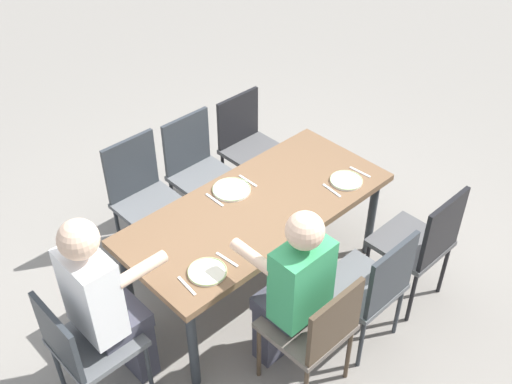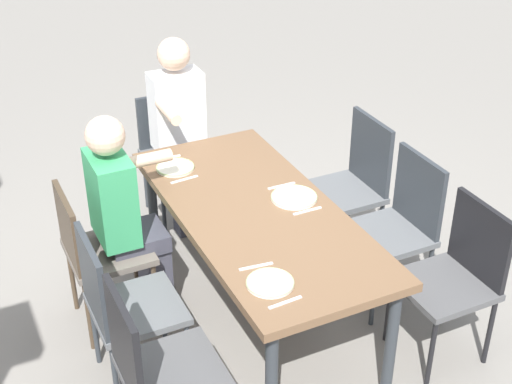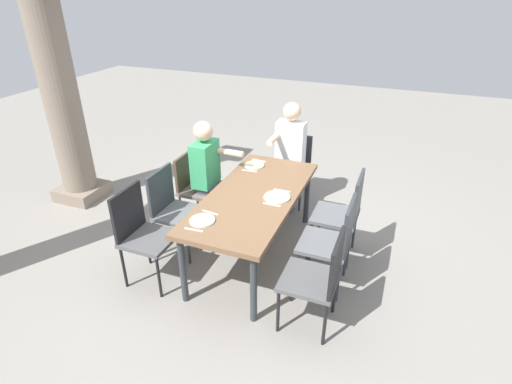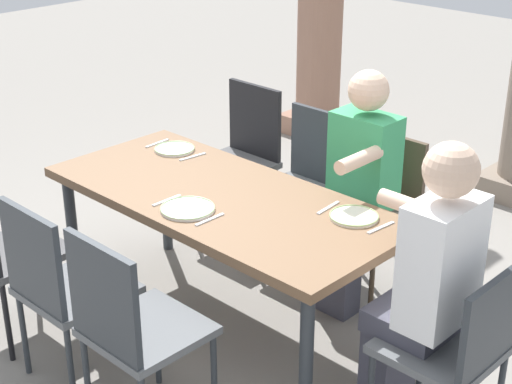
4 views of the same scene
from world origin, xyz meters
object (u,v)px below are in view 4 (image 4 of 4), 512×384
Objects in this scene: chair_east_north at (376,202)px; diner_woman_green at (425,283)px; plate_0 at (175,149)px; chair_east_south at (130,323)px; diner_man_white at (356,185)px; chair_mid_south at (60,282)px; chair_head_east at (458,345)px; dining_table at (222,207)px; chair_mid_north at (306,178)px; plate_2 at (354,216)px; chair_west_south at (0,246)px; chair_west_north at (242,151)px; plate_1 at (188,209)px.

chair_east_north is 1.18m from diner_woman_green.
plate_0 is at bearing 172.69° from diner_woman_green.
chair_east_south is 0.73× the size of diner_man_white.
chair_head_east is at bearing 29.04° from chair_mid_south.
diner_man_white is at bearing 61.86° from dining_table.
chair_mid_north is 3.95× the size of plate_2.
chair_east_north is (1.03, 1.66, 0.01)m from chair_west_south.
plate_2 is (1.32, 1.07, 0.23)m from chair_west_south.
chair_west_north is 1.06m from diner_man_white.
chair_east_south is at bearing -90.00° from chair_east_north.
chair_west_south is 3.96× the size of plate_0.
diner_man_white is at bearing -11.04° from chair_west_north.
diner_woman_green is (1.33, -0.83, 0.20)m from chair_mid_north.
diner_man_white is 5.71× the size of plate_0.
chair_east_north is at bearing 67.90° from dining_table.
chair_east_north reaches higher than dining_table.
dining_table is 2.05× the size of chair_mid_north.
chair_east_south is 3.65× the size of plate_1.
plate_1 is at bearing -142.19° from plate_2.
chair_east_south is 1.30m from chair_head_east.
chair_west_north is 1.05× the size of chair_mid_north.
diner_woman_green reaches higher than plate_0.
chair_west_north reaches higher than chair_mid_north.
diner_woman_green reaches higher than chair_mid_north.
chair_head_east is at bearing -39.60° from chair_east_north.
chair_east_north is 1.14m from plate_0.
plate_1 is at bearing -169.90° from chair_head_east.
chair_mid_north is at bearing 150.98° from chair_head_east.
plate_1 is at bearing 40.03° from chair_west_south.
plate_2 is at bearing 0.30° from plate_0.
chair_mid_north is 1.06× the size of chair_head_east.
dining_table is 2.16× the size of chair_head_east.
chair_east_south is (0.50, -0.00, 0.02)m from chair_mid_south.
plate_1 is at bearing -80.26° from chair_mid_north.
chair_west_north is 1.30m from plate_1.
diner_woman_green reaches higher than dining_table.
chair_west_south is 0.97× the size of chair_mid_south.
chair_west_north is 1.96m from chair_east_south.
chair_east_south is 1.47m from diner_man_white.
chair_west_south is 0.95m from plate_1.
chair_east_south is 0.71× the size of diner_woman_green.
chair_mid_south is (0.53, -1.67, -0.02)m from chair_west_north.
chair_east_south is 1.19m from diner_woman_green.
dining_table is at bearing -78.67° from chair_mid_north.
chair_mid_south is at bearing -147.77° from diner_woman_green.
chair_mid_north is at bearing 53.23° from plate_0.
diner_man_white reaches higher than plate_1.
plate_0 is (-0.45, -0.60, 0.23)m from chair_mid_north.
diner_woman_green is at bearing 0.14° from dining_table.
dining_table is 1.44× the size of diner_man_white.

